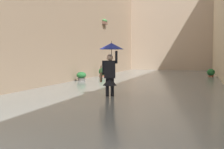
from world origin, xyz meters
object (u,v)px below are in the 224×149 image
object	(u,v)px
potted_plant_near_right	(81,77)
potted_plant_far_left	(211,73)
person_wading	(110,62)
potted_plant_mid_right	(102,73)

from	to	relation	value
potted_plant_near_right	potted_plant_far_left	distance (m)	9.08
person_wading	potted_plant_far_left	size ratio (longest dim) A/B	2.93
potted_plant_near_right	potted_plant_mid_right	world-z (taller)	potted_plant_mid_right
person_wading	potted_plant_mid_right	distance (m)	9.74
potted_plant_near_right	person_wading	bearing A→B (deg)	121.71
person_wading	potted_plant_near_right	bearing A→B (deg)	-58.29
potted_plant_far_left	potted_plant_near_right	bearing A→B (deg)	37.64
potted_plant_mid_right	person_wading	bearing A→B (deg)	110.45
person_wading	potted_plant_near_right	distance (m)	6.63
potted_plant_near_right	potted_plant_mid_right	xyz separation A→B (m)	(-0.06, -3.50, 0.03)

